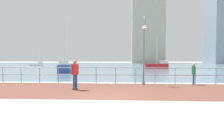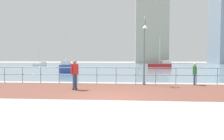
% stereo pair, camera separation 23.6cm
% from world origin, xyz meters
% --- Properties ---
extents(ground, '(220.00, 220.00, 0.00)m').
position_xyz_m(ground, '(0.00, 40.00, 0.00)').
color(ground, '#ADAAA5').
extents(brick_paving, '(28.00, 6.18, 0.01)m').
position_xyz_m(brick_paving, '(0.00, 2.53, 0.00)').
color(brick_paving, brown).
rests_on(brick_paving, ground).
extents(harbor_water, '(180.00, 88.00, 0.00)m').
position_xyz_m(harbor_water, '(0.00, 50.62, 0.00)').
color(harbor_water, '#6B899E').
rests_on(harbor_water, ground).
extents(waterfront_railing, '(25.25, 0.06, 1.17)m').
position_xyz_m(waterfront_railing, '(-0.00, 5.62, 0.81)').
color(waterfront_railing, '#8C99A3').
rests_on(waterfront_railing, ground).
extents(lamppost, '(0.36, 0.82, 4.68)m').
position_xyz_m(lamppost, '(1.95, 4.84, 2.59)').
color(lamppost, slate).
rests_on(lamppost, ground).
extents(skateboarder, '(0.39, 0.51, 1.71)m').
position_xyz_m(skateboarder, '(-2.16, 2.34, 1.03)').
color(skateboarder, black).
rests_on(skateboarder, ground).
extents(bystander, '(0.33, 0.55, 1.49)m').
position_xyz_m(bystander, '(5.37, 5.27, 0.87)').
color(bystander, '#384C7A').
rests_on(bystander, ground).
extents(sailboat_red, '(3.47, 1.88, 4.66)m').
position_xyz_m(sailboat_red, '(-22.02, 43.30, 0.44)').
color(sailboat_red, white).
rests_on(sailboat_red, ground).
extents(sailboat_white, '(2.43, 5.07, 6.84)m').
position_xyz_m(sailboat_white, '(-7.46, 18.41, 0.65)').
color(sailboat_white, '#284799').
rests_on(sailboat_white, ground).
extents(sailboat_teal, '(4.42, 1.98, 5.99)m').
position_xyz_m(sailboat_teal, '(6.65, 30.69, 0.57)').
color(sailboat_teal, '#B21E1E').
rests_on(sailboat_teal, ground).
extents(tower_beige, '(13.96, 11.80, 30.52)m').
position_xyz_m(tower_beige, '(10.27, 87.03, 14.43)').
color(tower_beige, '#B2AD99').
rests_on(tower_beige, ground).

